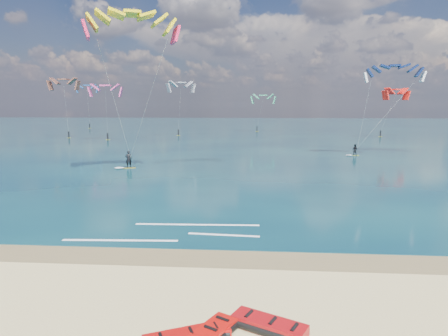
{
  "coord_description": "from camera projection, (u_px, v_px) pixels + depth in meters",
  "views": [
    {
      "loc": [
        5.33,
        -14.94,
        7.2
      ],
      "look_at": [
        3.64,
        8.0,
        3.54
      ],
      "focal_mm": 32.0,
      "sensor_mm": 36.0,
      "label": 1
    }
  ],
  "objects": [
    {
      "name": "wet_sand_strip",
      "position": [
        141.0,
        256.0,
        19.19
      ],
      "size": [
        320.0,
        2.4,
        0.01
      ],
      "primitive_type": "cube",
      "color": "brown",
      "rests_on": "ground"
    },
    {
      "name": "packed_kite_mid",
      "position": [
        269.0,
        331.0,
        12.86
      ],
      "size": [
        2.89,
        2.22,
        0.42
      ],
      "primitive_type": null,
      "rotation": [
        0.0,
        0.0,
        -0.46
      ],
      "color": "#AA0B0F",
      "rests_on": "ground"
    },
    {
      "name": "sea",
      "position": [
        236.0,
        129.0,
        118.66
      ],
      "size": [
        320.0,
        200.0,
        0.04
      ],
      "primitive_type": "cube",
      "color": "#0A2537",
      "rests_on": "ground"
    },
    {
      "name": "kitesurfer_far",
      "position": [
        376.0,
        105.0,
        53.85
      ],
      "size": [
        10.17,
        5.32,
        13.7
      ],
      "rotation": [
        0.0,
        0.0,
        -0.27
      ],
      "color": "#BEDB20",
      "rests_on": "sea"
    },
    {
      "name": "kitesurfer_main",
      "position": [
        130.0,
        89.0,
        40.24
      ],
      "size": [
        10.59,
        10.29,
        17.05
      ],
      "rotation": [
        0.0,
        0.0,
        0.31
      ],
      "color": "gold",
      "rests_on": "sea"
    },
    {
      "name": "shoreline_foam",
      "position": [
        178.0,
        232.0,
        22.65
      ],
      "size": [
        10.56,
        3.64,
        0.01
      ],
      "color": "white",
      "rests_on": "ground"
    },
    {
      "name": "distant_kites",
      "position": [
        173.0,
        111.0,
        92.51
      ],
      "size": [
        84.78,
        41.51,
        12.8
      ],
      "color": "red",
      "rests_on": "ground"
    },
    {
      "name": "ground",
      "position": [
        215.0,
        157.0,
        55.63
      ],
      "size": [
        320.0,
        320.0,
        0.0
      ],
      "primitive_type": "plane",
      "color": "tan",
      "rests_on": "ground"
    }
  ]
}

